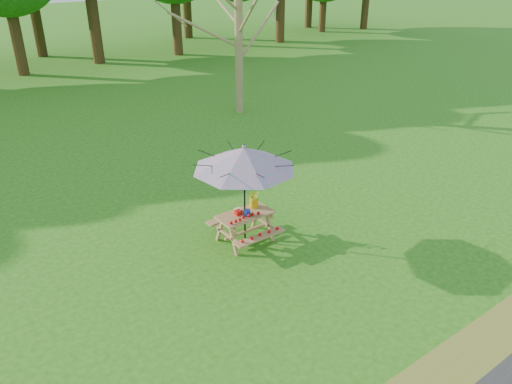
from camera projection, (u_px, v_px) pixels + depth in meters
ground at (400, 251)px, 10.61m from camera, size 120.00×120.00×0.00m
picnic_table at (245, 228)px, 10.84m from camera, size 1.20×1.32×0.67m
patio_umbrella at (244, 158)px, 10.13m from camera, size 2.65×2.65×2.25m
produce_bins at (242, 212)px, 10.65m from camera, size 0.27×0.38×0.13m
tomatoes_row at (244, 217)px, 10.47m from camera, size 0.77×0.13×0.07m
flower_bucket at (254, 198)px, 10.88m from camera, size 0.31×0.29×0.42m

